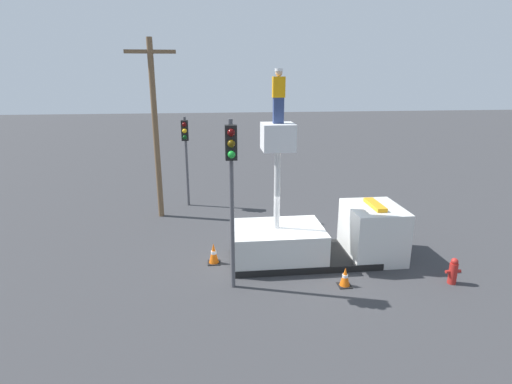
# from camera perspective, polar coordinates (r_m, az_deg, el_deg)

# --- Properties ---
(ground_plane) EXTENTS (120.00, 120.00, 0.00)m
(ground_plane) POSITION_cam_1_polar(r_m,az_deg,el_deg) (15.10, 6.75, -9.55)
(ground_plane) COLOR #38383A
(bucket_truck) EXTENTS (6.18, 2.34, 5.03)m
(bucket_truck) POSITION_cam_1_polar(r_m,az_deg,el_deg) (14.85, 8.91, -6.23)
(bucket_truck) COLOR black
(bucket_truck) RESTS_ON ground
(worker) EXTENTS (0.40, 0.26, 1.75)m
(worker) POSITION_cam_1_polar(r_m,az_deg,el_deg) (13.40, 3.24, 13.50)
(worker) COLOR navy
(worker) RESTS_ON bucket_truck
(traffic_light_pole) EXTENTS (0.34, 0.57, 5.37)m
(traffic_light_pole) POSITION_cam_1_polar(r_m,az_deg,el_deg) (11.73, -3.53, 2.66)
(traffic_light_pole) COLOR #515156
(traffic_light_pole) RESTS_ON ground
(traffic_light_across) EXTENTS (0.34, 0.57, 4.59)m
(traffic_light_across) POSITION_cam_1_polar(r_m,az_deg,el_deg) (20.35, -10.04, 6.77)
(traffic_light_across) COLOR #515156
(traffic_light_across) RESTS_ON ground
(fire_hydrant) EXTENTS (0.51, 0.27, 0.90)m
(fire_hydrant) POSITION_cam_1_polar(r_m,az_deg,el_deg) (14.71, 26.34, -10.10)
(fire_hydrant) COLOR #B2231E
(fire_hydrant) RESTS_ON ground
(traffic_cone_rear) EXTENTS (0.45, 0.45, 0.77)m
(traffic_cone_rear) POSITION_cam_1_polar(r_m,az_deg,el_deg) (14.65, -6.07, -8.76)
(traffic_cone_rear) COLOR black
(traffic_cone_rear) RESTS_ON ground
(traffic_cone_curbside) EXTENTS (0.42, 0.42, 0.66)m
(traffic_cone_curbside) POSITION_cam_1_polar(r_m,az_deg,el_deg) (13.45, 12.60, -11.80)
(traffic_cone_curbside) COLOR black
(traffic_cone_curbside) RESTS_ON ground
(utility_pole) EXTENTS (2.20, 0.26, 8.14)m
(utility_pole) POSITION_cam_1_polar(r_m,az_deg,el_deg) (18.95, -14.20, 9.29)
(utility_pole) COLOR brown
(utility_pole) RESTS_ON ground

